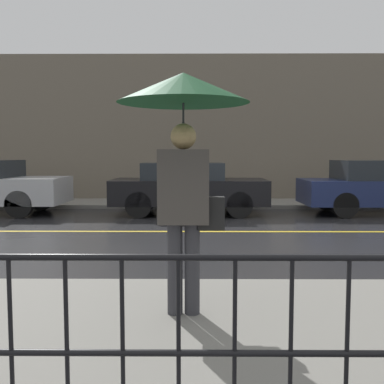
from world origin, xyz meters
The scene contains 7 objects.
ground_plane centered at (0.00, 0.00, 0.00)m, with size 80.00×80.00×0.00m, color #262628.
sidewalk_near centered at (0.00, -5.53, 0.05)m, with size 28.00×3.15×0.11m.
sidewalk_far centered at (0.00, 5.02, 0.05)m, with size 28.00×2.14×0.11m.
lane_marking centered at (0.00, 0.00, 0.00)m, with size 25.20×0.12×0.01m.
building_storefront centered at (0.00, 6.24, 2.47)m, with size 28.00×0.30×4.94m.
pedestrian centered at (-1.48, -5.11, 1.88)m, with size 1.18×1.18×2.18m.
car_black centered at (-1.58, 2.79, 0.72)m, with size 4.07×1.77×1.38m.
Camera 1 is at (-1.38, -9.12, 1.55)m, focal length 42.00 mm.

